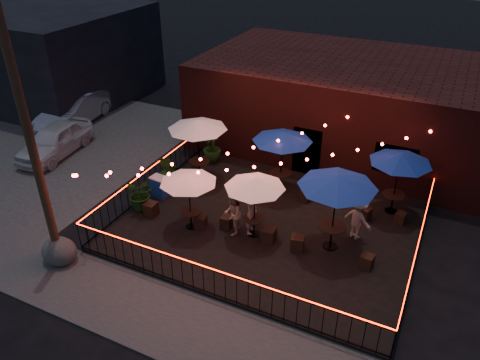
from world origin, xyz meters
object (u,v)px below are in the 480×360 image
object	(u,v)px
cafe_table_1	(197,125)
cafe_table_4	(338,182)
utility_pole	(33,150)
cooler	(160,187)
boulder	(59,251)
cafe_table_2	(255,184)
cafe_table_5	(401,159)
cafe_table_3	(283,137)
cafe_table_0	(188,179)

from	to	relation	value
cafe_table_1	cafe_table_4	xyz separation A→B (m)	(6.16, -2.04, 0.12)
utility_pole	cooler	bearing A→B (deg)	78.57
cafe_table_1	boulder	xyz separation A→B (m)	(-1.51, -6.37, -2.14)
cafe_table_2	cafe_table_5	size ratio (longest dim) A/B	1.05
utility_pole	cafe_table_3	distance (m)	8.64
cafe_table_2	cafe_table_4	distance (m)	2.65
cafe_table_5	boulder	xyz separation A→B (m)	(-9.11, -7.34, -1.95)
cafe_table_0	cafe_table_1	size ratio (longest dim) A/B	0.69
cafe_table_4	cooler	size ratio (longest dim) A/B	3.59
cafe_table_2	cooler	bearing A→B (deg)	171.34
cafe_table_1	cafe_table_0	bearing A→B (deg)	-65.18
cafe_table_2	cafe_table_3	distance (m)	3.16
cafe_table_2	boulder	world-z (taller)	cafe_table_2
utility_pole	cafe_table_4	world-z (taller)	utility_pole
cafe_table_4	cafe_table_2	bearing A→B (deg)	-168.95
cafe_table_5	cooler	distance (m)	8.95
utility_pole	boulder	size ratio (longest dim) A/B	7.79
utility_pole	cafe_table_5	xyz separation A→B (m)	(9.20, 7.30, -1.65)
cafe_table_0	cafe_table_3	size ratio (longest dim) A/B	0.73
cafe_table_3	cafe_table_1	bearing A→B (deg)	-169.83
cafe_table_0	cafe_table_3	distance (m)	4.17
cafe_table_5	cafe_table_0	bearing A→B (deg)	-146.59
cafe_table_0	cafe_table_1	xyz separation A→B (m)	(-1.43, 3.10, 0.42)
cafe_table_0	cafe_table_2	xyz separation A→B (m)	(2.17, 0.56, 0.08)
boulder	cafe_table_4	bearing A→B (deg)	29.44
utility_pole	cafe_table_4	distance (m)	8.97
utility_pole	boulder	world-z (taller)	utility_pole
cafe_table_3	cafe_table_5	bearing A→B (deg)	4.97
cafe_table_0	boulder	bearing A→B (deg)	-132.01
cafe_table_5	cooler	xyz separation A→B (m)	(-8.30, -2.85, -1.77)
cafe_table_0	cafe_table_3	world-z (taller)	cafe_table_3
cafe_table_4	boulder	world-z (taller)	cafe_table_4
utility_pole	cafe_table_2	xyz separation A→B (m)	(5.21, 3.80, -1.81)
cafe_table_0	cafe_table_1	distance (m)	3.44
cafe_table_0	cafe_table_1	bearing A→B (deg)	114.82
cafe_table_5	boulder	distance (m)	11.86
cafe_table_2	cafe_table_5	distance (m)	5.32
cafe_table_1	cafe_table_5	world-z (taller)	cafe_table_1
cafe_table_0	cafe_table_2	size ratio (longest dim) A/B	0.85
cafe_table_4	cafe_table_0	bearing A→B (deg)	-167.35
cafe_table_0	cafe_table_5	xyz separation A→B (m)	(6.17, 4.07, 0.24)
cafe_table_3	cafe_table_4	bearing A→B (deg)	-42.92
cafe_table_3	cafe_table_5	size ratio (longest dim) A/B	1.22
cafe_table_5	cafe_table_4	bearing A→B (deg)	-115.55
cafe_table_2	cafe_table_3	bearing A→B (deg)	95.05
utility_pole	cafe_table_1	world-z (taller)	utility_pole
cafe_table_1	cafe_table_2	bearing A→B (deg)	-35.12
cafe_table_1	cafe_table_3	size ratio (longest dim) A/B	1.07
utility_pole	cafe_table_5	size ratio (longest dim) A/B	3.32
utility_pole	boulder	xyz separation A→B (m)	(0.09, -0.03, -3.60)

